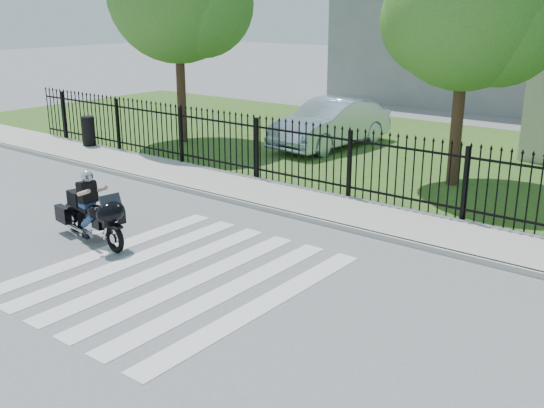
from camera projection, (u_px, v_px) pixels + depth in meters
The scene contains 10 objects.
ground at pixel (177, 275), 11.69m from camera, with size 120.00×120.00×0.00m, color slate.
crosswalk at pixel (177, 275), 11.69m from camera, with size 5.00×5.50×0.01m, color silver, non-canonical shape.
sidewalk at pixel (327, 207), 15.43m from camera, with size 40.00×2.00×0.12m, color #ADAAA3.
curb at pixel (303, 218), 14.68m from camera, with size 40.00×0.12×0.12m, color #ADAAA3.
grass_strip at pixel (445, 157), 20.71m from camera, with size 40.00×12.00×0.02m, color #2E521C.
iron_fence at pixel (349, 166), 15.93m from camera, with size 26.00×0.04×1.80m.
tree_mid at pixel (467, 9), 16.18m from camera, with size 4.20×4.20×6.78m.
motorcycle_rider at pixel (91, 211), 13.27m from camera, with size 2.33×0.99×1.55m.
parked_car at pixel (331, 123), 21.96m from camera, with size 1.74×4.98×1.64m, color #AABBD6.
litter_bin at pixel (88, 131), 21.79m from camera, with size 0.45×0.45×1.00m, color black.
Camera 1 is at (8.00, -7.40, 4.75)m, focal length 42.00 mm.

